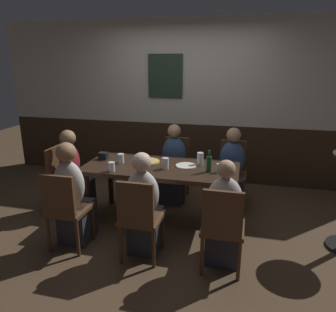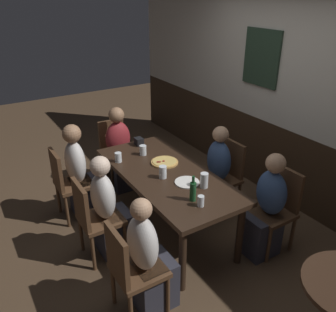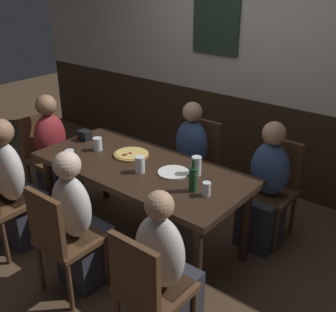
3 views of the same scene
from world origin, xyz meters
name	(u,v)px [view 3 (image 3 of 3)]	position (x,y,z in m)	size (l,w,h in m)	color
ground_plane	(143,240)	(0.00, 0.00, 0.00)	(12.00, 12.00, 0.00)	#4C3826
wall_back	(245,64)	(0.00, 1.65, 1.30)	(6.40, 0.13, 2.60)	#332316
dining_table	(141,174)	(0.00, 0.00, 0.66)	(1.84, 0.83, 0.74)	black
chair_head_west	(45,152)	(-1.34, 0.00, 0.50)	(0.40, 0.40, 0.88)	#513521
chair_mid_far	(198,160)	(0.00, 0.83, 0.50)	(0.40, 0.40, 0.88)	#513521
chair_right_near	(147,288)	(0.81, -0.83, 0.50)	(0.40, 0.40, 0.88)	#513521
chair_mid_near	(61,237)	(0.00, -0.83, 0.50)	(0.40, 0.40, 0.88)	#513521
chair_right_far	(274,184)	(0.81, 0.83, 0.50)	(0.40, 0.40, 0.88)	#513521
person_head_west	(55,158)	(-1.17, 0.00, 0.47)	(0.37, 0.34, 1.12)	#2D2D38
person_mid_far	(188,168)	(0.00, 0.67, 0.47)	(0.34, 0.37, 1.11)	#2D2D38
person_right_near	(165,279)	(0.81, -0.67, 0.45)	(0.34, 0.37, 1.09)	#2D2D38
person_mid_near	(80,230)	(0.00, -0.67, 0.47)	(0.34, 0.37, 1.11)	#2D2D38
person_right_far	(265,194)	(0.81, 0.67, 0.46)	(0.34, 0.37, 1.10)	#2D2D38
person_left_near	(16,193)	(-0.81, -0.67, 0.49)	(0.34, 0.37, 1.16)	#2D2D38
pizza	(131,154)	(-0.20, 0.10, 0.75)	(0.30, 0.30, 0.03)	tan
tumbler_water	(196,167)	(0.45, 0.16, 0.81)	(0.08, 0.08, 0.15)	silver
pint_glass_pale	(140,166)	(0.08, -0.09, 0.80)	(0.08, 0.08, 0.13)	silver
tumbler_short	(97,145)	(-0.51, 0.00, 0.79)	(0.08, 0.08, 0.12)	silver
beer_glass_tall	(206,190)	(0.70, -0.06, 0.79)	(0.06, 0.06, 0.10)	silver
beer_glass_half	(70,157)	(-0.50, -0.32, 0.79)	(0.08, 0.08, 0.11)	silver
beer_bottle_green	(193,179)	(0.58, -0.07, 0.84)	(0.06, 0.06, 0.25)	#194723
plate_white_large	(173,172)	(0.29, 0.07, 0.75)	(0.25, 0.25, 0.01)	white
condiment_caddy	(85,135)	(-0.79, 0.09, 0.79)	(0.11, 0.09, 0.09)	black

